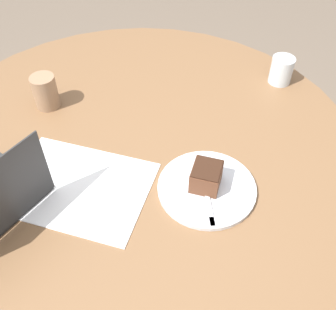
{
  "coord_description": "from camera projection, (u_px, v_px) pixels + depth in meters",
  "views": [
    {
      "loc": [
        0.09,
        -0.83,
        1.58
      ],
      "look_at": [
        0.1,
        -0.09,
        0.79
      ],
      "focal_mm": 42.0,
      "sensor_mm": 36.0,
      "label": 1
    }
  ],
  "objects": [
    {
      "name": "dining_table",
      "position": [
        136.0,
        169.0,
        1.26
      ],
      "size": [
        1.37,
        1.37,
        0.75
      ],
      "color": "brown",
      "rests_on": "ground_plane"
    },
    {
      "name": "plate",
      "position": [
        207.0,
        188.0,
        1.04
      ],
      "size": [
        0.26,
        0.26,
        0.01
      ],
      "color": "silver",
      "rests_on": "dining_table"
    },
    {
      "name": "coffee_glass",
      "position": [
        45.0,
        92.0,
        1.25
      ],
      "size": [
        0.08,
        0.08,
        0.11
      ],
      "color": "#997556",
      "rests_on": "dining_table"
    },
    {
      "name": "fork",
      "position": [
        209.0,
        204.0,
        1.0
      ],
      "size": [
        0.03,
        0.17,
        0.0
      ],
      "rotation": [
        0.0,
        0.0,
        4.79
      ],
      "color": "silver",
      "rests_on": "plate"
    },
    {
      "name": "water_glass",
      "position": [
        281.0,
        70.0,
        1.35
      ],
      "size": [
        0.08,
        0.08,
        0.09
      ],
      "color": "silver",
      "rests_on": "dining_table"
    },
    {
      "name": "ground_plane",
      "position": [
        144.0,
        265.0,
        1.72
      ],
      "size": [
        12.0,
        12.0,
        0.0
      ],
      "primitive_type": "plane",
      "color": "#6B5B4C"
    },
    {
      "name": "cake_slice",
      "position": [
        206.0,
        176.0,
        1.02
      ],
      "size": [
        0.1,
        0.1,
        0.07
      ],
      "rotation": [
        0.0,
        0.0,
        1.28
      ],
      "color": "brown",
      "rests_on": "plate"
    },
    {
      "name": "paper_document",
      "position": [
        78.0,
        187.0,
        1.05
      ],
      "size": [
        0.44,
        0.38,
        0.0
      ],
      "rotation": [
        0.0,
        0.0,
        -0.3
      ],
      "color": "white",
      "rests_on": "dining_table"
    }
  ]
}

